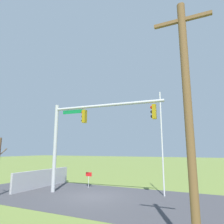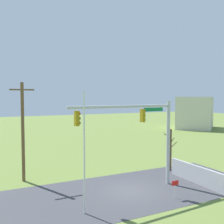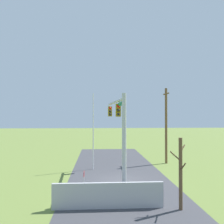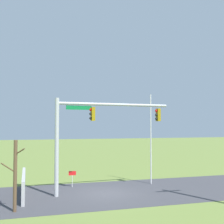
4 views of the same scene
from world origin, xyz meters
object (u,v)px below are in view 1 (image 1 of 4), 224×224
flagpole (162,142)px  utility_pole (188,113)px  signal_mast (82,128)px  open_sign (89,176)px

flagpole → utility_pole: size_ratio=0.90×
flagpole → signal_mast: bearing=19.8°
signal_mast → flagpole: 5.83m
signal_mast → open_sign: 4.61m
signal_mast → utility_pole: (-7.83, 5.84, -0.49)m
signal_mast → utility_pole: size_ratio=1.05×
signal_mast → open_sign: size_ratio=6.94×
flagpole → open_sign: 6.87m
signal_mast → utility_pole: utility_pole is taller
signal_mast → flagpole: size_ratio=1.17×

